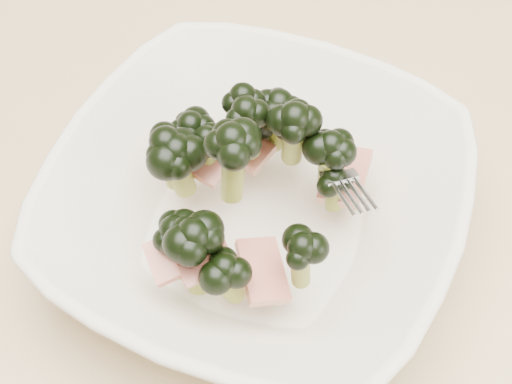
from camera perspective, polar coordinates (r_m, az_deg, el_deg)
dining_table at (r=0.62m, az=-0.27°, el=-8.46°), size 1.20×0.80×0.75m
broccoli_dish at (r=0.50m, az=-0.16°, el=-0.57°), size 0.33×0.33×0.13m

